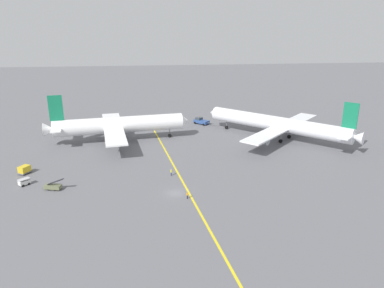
{
  "coord_description": "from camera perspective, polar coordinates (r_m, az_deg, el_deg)",
  "views": [
    {
      "loc": [
        -6.14,
        -77.24,
        37.46
      ],
      "look_at": [
        7.09,
        24.62,
        4.0
      ],
      "focal_mm": 33.68,
      "sensor_mm": 36.0,
      "label": 1
    }
  ],
  "objects": [
    {
      "name": "gse_container_dolly_flat",
      "position": [
        106.37,
        -25.01,
        -3.68
      ],
      "size": [
        3.52,
        3.87,
        2.15
      ],
      "color": "slate",
      "rests_on": "ground"
    },
    {
      "name": "gse_baggage_cart_trailing",
      "position": [
        98.89,
        -25.03,
        -5.48
      ],
      "size": [
        3.07,
        3.02,
        1.71
      ],
      "color": "silver",
      "rests_on": "ground"
    },
    {
      "name": "gse_belt_loader_portside",
      "position": [
        93.68,
        -21.14,
        -6.27
      ],
      "size": [
        5.07,
        2.84,
        3.02
      ],
      "color": "#666B4C",
      "rests_on": "ground"
    },
    {
      "name": "ground_plane",
      "position": [
        86.06,
        -2.59,
        -7.78
      ],
      "size": [
        600.0,
        600.0,
        0.0
      ],
      "primitive_type": "plane",
      "color": "slate"
    },
    {
      "name": "airliner_being_pushed",
      "position": [
        128.26,
        13.45,
        3.07
      ],
      "size": [
        43.94,
        44.75,
        15.9
      ],
      "color": "white",
      "rests_on": "ground"
    },
    {
      "name": "ground_crew_marshaller_foreground",
      "position": [
        95.47,
        -3.31,
        -4.49
      ],
      "size": [
        0.5,
        0.36,
        1.77
      ],
      "color": "#2D3351",
      "rests_on": "ground"
    },
    {
      "name": "pushback_tug",
      "position": [
        146.01,
        1.45,
        3.66
      ],
      "size": [
        7.53,
        8.02,
        2.84
      ],
      "color": "#2D4C8C",
      "rests_on": "ground"
    },
    {
      "name": "ground_crew_wing_walker_right",
      "position": [
        83.07,
        -0.73,
        -8.09
      ],
      "size": [
        0.36,
        0.36,
        1.68
      ],
      "color": "black",
      "rests_on": "ground"
    },
    {
      "name": "airliner_at_gate_left",
      "position": [
        124.85,
        -11.59,
        2.94
      ],
      "size": [
        48.76,
        41.74,
        16.83
      ],
      "color": "white",
      "rests_on": "ground"
    },
    {
      "name": "taxiway_stripe",
      "position": [
        95.28,
        -1.97,
        -5.12
      ],
      "size": [
        14.61,
        119.23,
        0.01
      ],
      "primitive_type": "cube",
      "rotation": [
        0.0,
        0.0,
        0.12
      ],
      "color": "yellow",
      "rests_on": "ground"
    }
  ]
}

